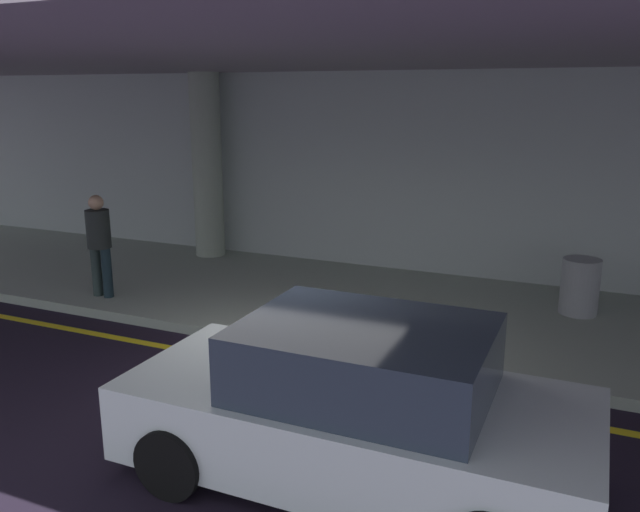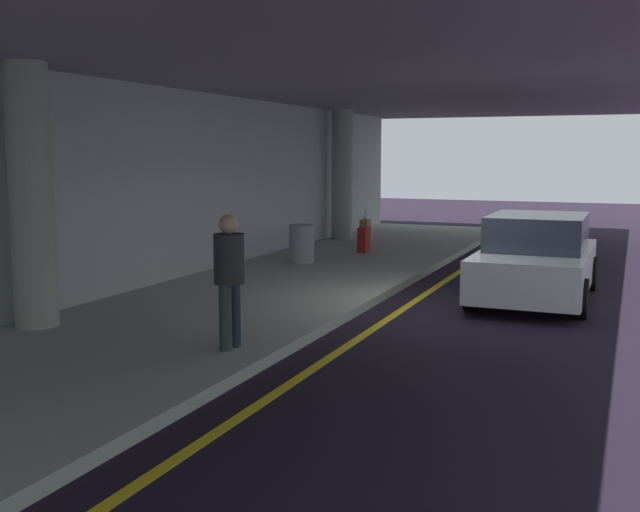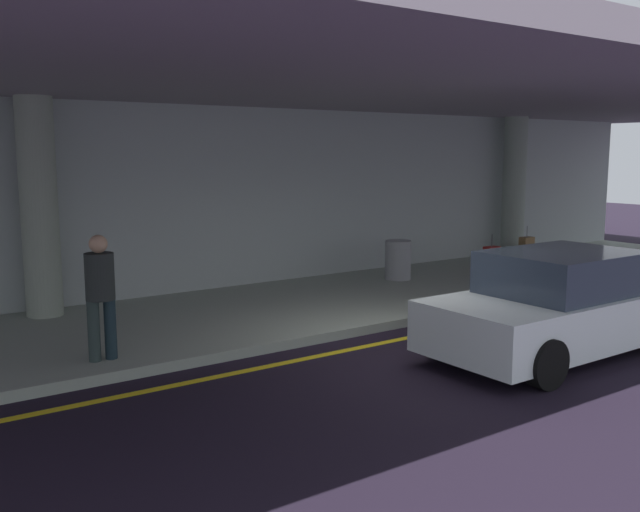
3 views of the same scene
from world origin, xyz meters
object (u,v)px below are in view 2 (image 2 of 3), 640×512
at_px(trash_bin_steel, 302,244).
at_px(traveler_with_luggage, 229,272).
at_px(suitcase_upright_primary, 365,231).
at_px(suitcase_upright_secondary, 364,240).
at_px(support_column_left_mid, 31,197).
at_px(support_column_center, 342,175).
at_px(car_white, 536,259).

bearing_deg(trash_bin_steel, traveler_with_luggage, -162.77).
height_order(suitcase_upright_primary, suitcase_upright_secondary, same).
height_order(support_column_left_mid, suitcase_upright_primary, support_column_left_mid).
relative_size(support_column_center, suitcase_upright_primary, 4.06).
distance_m(support_column_center, trash_bin_steel, 5.12).
xyz_separation_m(support_column_left_mid, suitcase_upright_primary, (11.48, -0.89, -1.51)).
relative_size(suitcase_upright_primary, trash_bin_steel, 1.06).
relative_size(car_white, suitcase_upright_primary, 4.56).
bearing_deg(suitcase_upright_primary, car_white, -114.63).
xyz_separation_m(support_column_center, car_white, (-6.46, -6.16, -1.26)).
bearing_deg(trash_bin_steel, suitcase_upright_secondary, -17.06).
relative_size(car_white, suitcase_upright_secondary, 4.56).
distance_m(support_column_left_mid, suitcase_upright_primary, 11.62).
bearing_deg(suitcase_upright_secondary, support_column_center, 13.75).
height_order(support_column_left_mid, trash_bin_steel, support_column_left_mid).
height_order(support_column_center, car_white, support_column_center).
xyz_separation_m(support_column_center, suitcase_upright_primary, (-0.52, -0.89, -1.51)).
bearing_deg(trash_bin_steel, support_column_center, 10.56).
bearing_deg(support_column_center, car_white, -136.38).
distance_m(car_white, trash_bin_steel, 5.50).
bearing_deg(suitcase_upright_secondary, car_white, -147.35).
height_order(car_white, trash_bin_steel, car_white).
bearing_deg(support_column_center, trash_bin_steel, -169.44).
xyz_separation_m(support_column_center, trash_bin_steel, (-4.84, -0.90, -1.40)).
distance_m(support_column_center, car_white, 9.01).
distance_m(suitcase_upright_secondary, trash_bin_steel, 2.32).
bearing_deg(suitcase_upright_primary, support_column_left_mid, -160.61).
xyz_separation_m(suitcase_upright_primary, suitcase_upright_secondary, (-2.11, -0.69, 0.00)).
height_order(car_white, suitcase_upright_secondary, car_white).
distance_m(traveler_with_luggage, suitcase_upright_primary, 11.76).
bearing_deg(suitcase_upright_secondary, trash_bin_steel, 145.57).
bearing_deg(traveler_with_luggage, car_white, -128.23).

